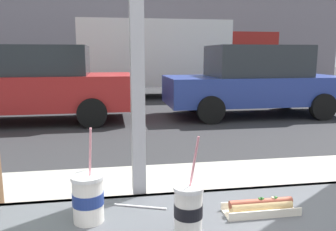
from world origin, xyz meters
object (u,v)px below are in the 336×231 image
object	(u,v)px
hotdog_tray_near	(261,206)
parked_car_red	(30,84)
soda_cup_right	(88,198)
soda_cup_left	(188,209)
parked_car_blue	(254,81)
box_truck	(174,55)

from	to	relation	value
hotdog_tray_near	parked_car_red	xyz separation A→B (m)	(-2.33, 7.19, -0.15)
soda_cup_right	soda_cup_left	bearing A→B (deg)	-23.70
soda_cup_left	soda_cup_right	distance (m)	0.33
soda_cup_left	parked_car_red	size ratio (longest dim) A/B	0.07
hotdog_tray_near	parked_car_blue	xyz separation A→B (m)	(3.12, 7.19, -0.15)
hotdog_tray_near	box_truck	xyz separation A→B (m)	(1.84, 11.61, 0.49)
soda_cup_right	parked_car_red	size ratio (longest dim) A/B	0.07
parked_car_red	parked_car_blue	world-z (taller)	parked_car_blue
hotdog_tray_near	parked_car_blue	size ratio (longest dim) A/B	0.06
hotdog_tray_near	parked_car_red	bearing A→B (deg)	107.93
parked_car_red	box_truck	xyz separation A→B (m)	(4.17, 4.42, 0.64)
parked_car_blue	box_truck	distance (m)	4.65
parked_car_red	parked_car_blue	distance (m)	5.44
parked_car_red	box_truck	size ratio (longest dim) A/B	0.66
hotdog_tray_near	box_truck	bearing A→B (deg)	81.01
hotdog_tray_near	parked_car_red	size ratio (longest dim) A/B	0.05
soda_cup_left	hotdog_tray_near	xyz separation A→B (m)	(0.27, 0.09, -0.06)
parked_car_red	soda_cup_left	bearing A→B (deg)	-74.26
soda_cup_right	hotdog_tray_near	xyz separation A→B (m)	(0.57, -0.04, -0.06)
soda_cup_right	parked_car_blue	bearing A→B (deg)	62.73
soda_cup_right	parked_car_blue	size ratio (longest dim) A/B	0.07
box_truck	hotdog_tray_near	bearing A→B (deg)	-98.99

